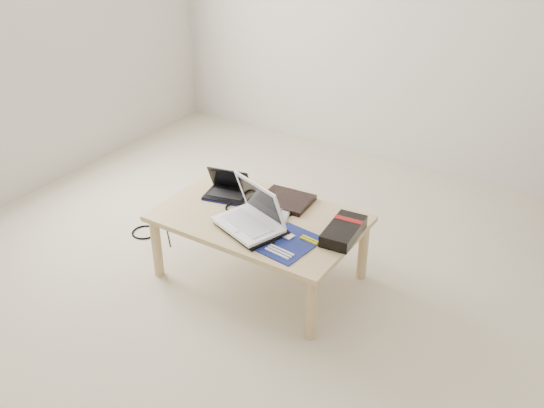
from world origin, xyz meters
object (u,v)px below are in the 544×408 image
Objects in this scene: coffee_table at (259,224)px; gpu_box at (344,231)px; netbook at (228,190)px; white_laptop at (252,216)px.

gpu_box is (0.48, 0.06, 0.08)m from coffee_table.
white_laptop reaches higher than netbook.
gpu_box is (0.76, -0.04, -0.00)m from netbook.
netbook is 0.76m from gpu_box.
netbook reaches higher than coffee_table.
white_laptop reaches higher than coffee_table.
netbook is (-0.28, 0.10, 0.08)m from coffee_table.
gpu_box reaches higher than coffee_table.
netbook is 0.89× the size of gpu_box.
coffee_table is 0.31m from netbook.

